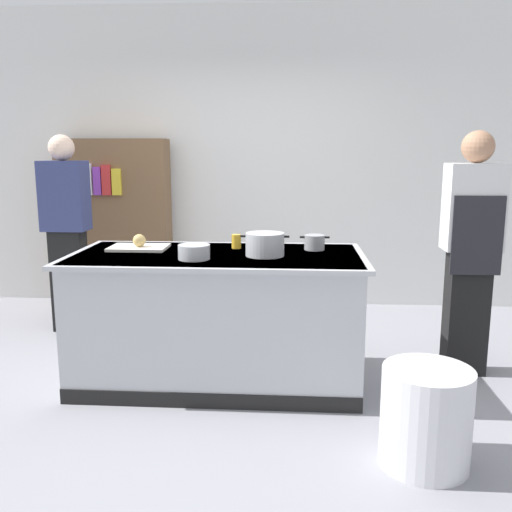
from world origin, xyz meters
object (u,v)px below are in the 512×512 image
trash_bin (426,417)px  person_guest (67,229)px  bookshelf (115,224)px  person_chef (471,248)px  juice_cup (236,241)px  stock_pot (265,244)px  onion (139,240)px  sauce_pan (315,242)px  mixing_bowl (194,252)px

trash_bin → person_guest: (-2.66, 2.02, 0.65)m
bookshelf → person_chef: bearing=-26.8°
juice_cup → trash_bin: size_ratio=0.19×
stock_pot → person_guest: 2.09m
onion → juice_cup: (0.67, 0.10, -0.01)m
sauce_pan → person_chef: (1.09, 0.06, -0.04)m
mixing_bowl → person_chef: bearing=13.8°
juice_cup → person_guest: person_guest is taller
stock_pot → sauce_pan: bearing=36.3°
onion → bookshelf: 1.83m
onion → person_chef: bearing=3.4°
bookshelf → onion: bearing=-66.7°
stock_pot → mixing_bowl: 0.47m
onion → person_guest: size_ratio=0.05×
onion → person_chef: person_chef is taller
onion → person_guest: (-0.90, 0.90, -0.05)m
trash_bin → person_guest: bearing=142.9°
stock_pot → trash_bin: (0.87, -0.94, -0.72)m
onion → person_chef: (2.32, 0.14, -0.05)m
mixing_bowl → person_guest: (-1.35, 1.22, -0.04)m
stock_pot → bookshelf: size_ratio=0.19×
sauce_pan → bookshelf: size_ratio=0.12×
person_chef → mixing_bowl: bearing=101.6°
stock_pot → sauce_pan: (0.34, 0.25, -0.02)m
person_guest → bookshelf: size_ratio=1.01×
onion → trash_bin: bearing=-32.3°
mixing_bowl → trash_bin: 1.68m
stock_pot → trash_bin: 1.47m
mixing_bowl → trash_bin: (1.31, -0.79, -0.69)m
onion → stock_pot: size_ratio=0.28×
onion → stock_pot: bearing=-10.9°
mixing_bowl → trash_bin: size_ratio=0.40×
onion → sauce_pan: 1.23m
stock_pot → person_chef: bearing=12.3°
sauce_pan → trash_bin: size_ratio=0.40×
sauce_pan → person_chef: bearing=3.4°
person_chef → person_guest: (-3.22, 0.76, -0.00)m
stock_pot → mixing_bowl: (-0.45, -0.15, -0.03)m
onion → sauce_pan: (1.23, 0.07, -0.01)m
stock_pot → person_guest: size_ratio=0.19×
onion → stock_pot: stock_pot is taller
sauce_pan → mixing_bowl: sauce_pan is taller
bookshelf → person_guest: bearing=-103.2°
trash_bin → stock_pot: bearing=132.7°
person_guest → bookshelf: person_guest is taller
trash_bin → bookshelf: 3.78m
juice_cup → person_guest: (-1.58, 0.81, -0.04)m
onion → bookshelf: size_ratio=0.05×
sauce_pan → juice_cup: size_ratio=2.08×
bookshelf → juice_cup: bearing=-48.5°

